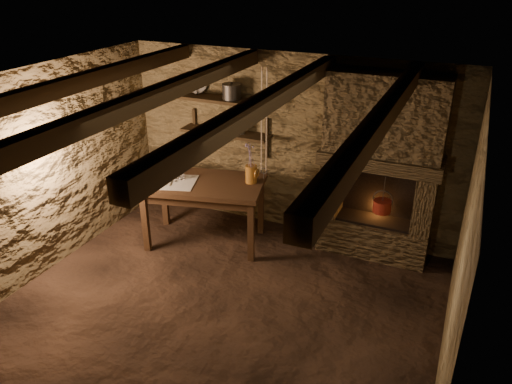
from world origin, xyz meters
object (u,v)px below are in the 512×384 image
at_px(iron_stockpot, 232,92).
at_px(red_pot, 382,205).
at_px(stoneware_jug, 251,166).
at_px(wooden_bowl, 167,170).
at_px(work_table, 205,210).

bearing_deg(iron_stockpot, red_pot, -3.31).
xyz_separation_m(stoneware_jug, wooden_bowl, (-1.14, -0.17, -0.19)).
distance_m(stoneware_jug, wooden_bowl, 1.17).
xyz_separation_m(iron_stockpot, red_pot, (2.07, -0.12, -1.15)).
bearing_deg(iron_stockpot, stoneware_jug, -43.33).
bearing_deg(work_table, wooden_bowl, 160.78).
relative_size(iron_stockpot, red_pot, 0.45).
height_order(stoneware_jug, wooden_bowl, stoneware_jug).
height_order(work_table, wooden_bowl, wooden_bowl).
xyz_separation_m(wooden_bowl, iron_stockpot, (0.66, 0.63, 0.96)).
bearing_deg(red_pot, stoneware_jug, -168.16).
bearing_deg(wooden_bowl, iron_stockpot, 43.48).
height_order(stoneware_jug, iron_stockpot, iron_stockpot).
bearing_deg(iron_stockpot, wooden_bowl, -136.52).
height_order(work_table, red_pot, red_pot).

